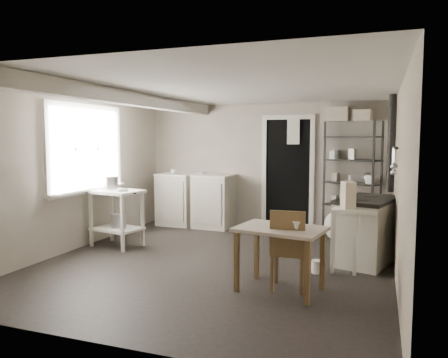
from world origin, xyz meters
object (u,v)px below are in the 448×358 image
(prep_table, at_px, (117,220))
(base_cabinets, at_px, (196,202))
(stockpot, at_px, (110,185))
(flour_sack, at_px, (336,225))
(shelf_rack, at_px, (352,180))
(stove, at_px, (367,230))
(chair, at_px, (289,246))
(work_table, at_px, (280,256))

(prep_table, bearing_deg, base_cabinets, 74.55)
(stockpot, bearing_deg, flour_sack, 24.10)
(shelf_rack, distance_m, flour_sack, 0.85)
(stockpot, bearing_deg, stove, 4.69)
(base_cabinets, height_order, flour_sack, base_cabinets)
(stove, bearing_deg, shelf_rack, 116.86)
(stockpot, relative_size, base_cabinets, 0.17)
(prep_table, bearing_deg, shelf_rack, 30.61)
(stove, bearing_deg, prep_table, -157.82)
(flour_sack, bearing_deg, stove, -66.28)
(base_cabinets, distance_m, shelf_rack, 2.88)
(shelf_rack, distance_m, chair, 3.07)
(shelf_rack, distance_m, work_table, 3.18)
(base_cabinets, distance_m, chair, 3.73)
(stove, relative_size, chair, 1.22)
(stockpot, bearing_deg, chair, -19.91)
(shelf_rack, relative_size, work_table, 2.12)
(prep_table, bearing_deg, flour_sack, 26.44)
(stockpot, height_order, shelf_rack, shelf_rack)
(stove, bearing_deg, flour_sack, 129.69)
(stockpot, height_order, chair, stockpot)
(prep_table, distance_m, chair, 3.06)
(base_cabinets, bearing_deg, shelf_rack, 4.12)
(stockpot, relative_size, stove, 0.24)
(prep_table, height_order, flour_sack, prep_table)
(shelf_rack, bearing_deg, stockpot, -127.91)
(flour_sack, bearing_deg, shelf_rack, 63.67)
(base_cabinets, bearing_deg, chair, -48.92)
(work_table, bearing_deg, base_cabinets, 127.71)
(work_table, relative_size, flour_sack, 1.98)
(prep_table, height_order, stove, stove)
(shelf_rack, distance_m, stove, 1.69)
(stockpot, distance_m, chair, 3.27)
(chair, height_order, flour_sack, chair)
(stockpot, distance_m, stove, 3.87)
(prep_table, bearing_deg, work_table, -21.42)
(shelf_rack, xyz_separation_m, chair, (-0.47, -3.00, -0.46))
(shelf_rack, bearing_deg, stove, -55.39)
(stockpot, height_order, stove, stockpot)
(shelf_rack, xyz_separation_m, flour_sack, (-0.21, -0.42, -0.71))
(work_table, bearing_deg, chair, 43.55)
(stockpot, bearing_deg, work_table, -21.76)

